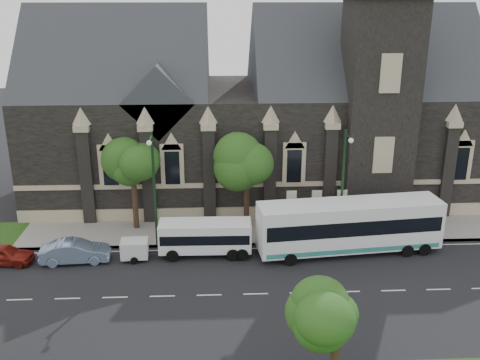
{
  "coord_description": "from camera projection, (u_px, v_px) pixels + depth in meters",
  "views": [
    {
      "loc": [
        0.57,
        -30.56,
        18.52
      ],
      "look_at": [
        2.26,
        6.0,
        5.7
      ],
      "focal_mm": 40.73,
      "sensor_mm": 36.0,
      "label": 1
    }
  ],
  "objects": [
    {
      "name": "box_trailer",
      "position": [
        135.0,
        249.0,
        39.28
      ],
      "size": [
        2.83,
        1.66,
        1.49
      ],
      "rotation": [
        0.0,
        0.0,
        0.05
      ],
      "color": "silver",
      "rests_on": "ground"
    },
    {
      "name": "banner_flag_left",
      "position": [
        289.0,
        206.0,
        42.88
      ],
      "size": [
        0.9,
        0.1,
        4.0
      ],
      "color": "black",
      "rests_on": "ground"
    },
    {
      "name": "tree_walk_left",
      "position": [
        135.0,
        162.0,
        42.85
      ],
      "size": [
        3.91,
        3.91,
        7.64
      ],
      "color": "black",
      "rests_on": "ground"
    },
    {
      "name": "museum",
      "position": [
        264.0,
        109.0,
        50.14
      ],
      "size": [
        40.0,
        17.7,
        29.9
      ],
      "color": "black",
      "rests_on": "ground"
    },
    {
      "name": "street_lamp_mid",
      "position": [
        154.0,
        184.0,
        39.73
      ],
      "size": [
        0.36,
        1.88,
        9.0
      ],
      "color": "black",
      "rests_on": "ground"
    },
    {
      "name": "street_lamp_near",
      "position": [
        343.0,
        181.0,
        40.34
      ],
      "size": [
        0.36,
        1.88,
        9.0
      ],
      "color": "black",
      "rests_on": "ground"
    },
    {
      "name": "car_far_red",
      "position": [
        3.0,
        254.0,
        38.72
      ],
      "size": [
        4.38,
        2.09,
        1.44
      ],
      "primitive_type": "imported",
      "rotation": [
        0.0,
        0.0,
        1.48
      ],
      "color": "maroon",
      "rests_on": "ground"
    },
    {
      "name": "tree_walk_right",
      "position": [
        249.0,
        159.0,
        43.23
      ],
      "size": [
        4.08,
        4.08,
        7.8
      ],
      "color": "black",
      "rests_on": "ground"
    },
    {
      "name": "shuttle_bus",
      "position": [
        206.0,
        236.0,
        39.8
      ],
      "size": [
        6.73,
        2.47,
        2.58
      ],
      "rotation": [
        0.0,
        0.0,
        -0.01
      ],
      "color": "white",
      "rests_on": "ground"
    },
    {
      "name": "sedan",
      "position": [
        75.0,
        251.0,
        38.95
      ],
      "size": [
        5.02,
        2.08,
        1.62
      ],
      "primitive_type": "imported",
      "rotation": [
        0.0,
        0.0,
        1.65
      ],
      "color": "#7A90B1",
      "rests_on": "ground"
    },
    {
      "name": "banner_flag_right",
      "position": [
        339.0,
        205.0,
        43.06
      ],
      "size": [
        0.9,
        0.1,
        4.0
      ],
      "color": "black",
      "rests_on": "ground"
    },
    {
      "name": "tree_park_east",
      "position": [
        341.0,
        312.0,
        24.86
      ],
      "size": [
        3.4,
        3.4,
        6.28
      ],
      "color": "black",
      "rests_on": "ground"
    },
    {
      "name": "ground",
      "position": [
        209.0,
        295.0,
        34.91
      ],
      "size": [
        160.0,
        160.0,
        0.0
      ],
      "primitive_type": "plane",
      "color": "black",
      "rests_on": "ground"
    },
    {
      "name": "tour_coach",
      "position": [
        349.0,
        225.0,
        40.01
      ],
      "size": [
        13.76,
        4.32,
        3.95
      ],
      "rotation": [
        0.0,
        0.0,
        0.11
      ],
      "color": "white",
      "rests_on": "ground"
    },
    {
      "name": "sidewalk",
      "position": [
        210.0,
        232.0,
        43.84
      ],
      "size": [
        80.0,
        5.0,
        0.15
      ],
      "primitive_type": "cube",
      "color": "gray",
      "rests_on": "ground"
    },
    {
      "name": "banner_flag_center",
      "position": [
        314.0,
        206.0,
        42.97
      ],
      "size": [
        0.9,
        0.1,
        4.0
      ],
      "color": "black",
      "rests_on": "ground"
    }
  ]
}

